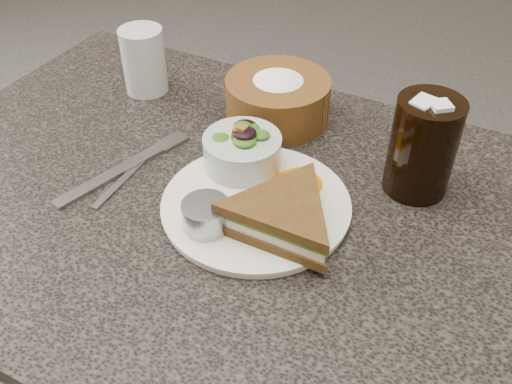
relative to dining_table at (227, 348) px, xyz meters
The scene contains 11 objects.
dining_table is the anchor object (origin of this frame).
dinner_plate 0.39m from the dining_table, ahead, with size 0.26×0.26×0.01m, color silver.
sandwich 0.43m from the dining_table, 15.10° to the right, with size 0.18×0.18×0.05m, color #4C3318, non-canonical shape.
salad_bowl 0.42m from the dining_table, 86.99° to the left, with size 0.12×0.12×0.07m, color #9DAEA4, non-canonical shape.
dressing_ramekin 0.41m from the dining_table, 70.91° to the right, with size 0.06×0.06×0.04m, color gray.
orange_wedge 0.42m from the dining_table, 33.53° to the left, with size 0.07×0.07×0.03m, color orange.
fork 0.41m from the dining_table, behind, with size 0.02×0.21×0.01m, color gray.
knife 0.40m from the dining_table, behind, with size 0.01×0.17×0.00m, color gray.
bread_basket 0.48m from the dining_table, 93.59° to the left, with size 0.17×0.17×0.10m, color brown, non-canonical shape.
cola_glass 0.53m from the dining_table, 31.49° to the left, with size 0.09×0.09×0.16m, color black, non-canonical shape.
water_glass 0.54m from the dining_table, 143.40° to the left, with size 0.08×0.08×0.12m, color #B3BABE.
Camera 1 is at (0.33, -0.52, 1.28)m, focal length 40.00 mm.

